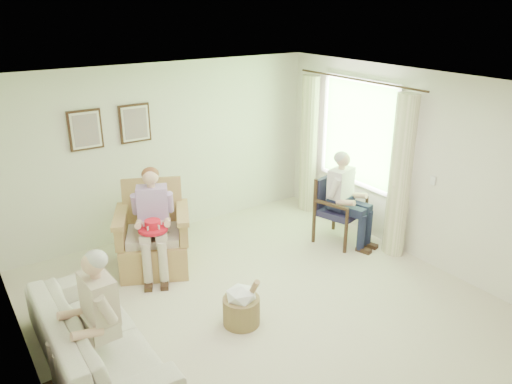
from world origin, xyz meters
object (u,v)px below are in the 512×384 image
red_hat (153,227)px  wicker_armchair (153,242)px  person_wicker (155,214)px  person_sofa (97,311)px  person_dark (345,192)px  hatbox (242,305)px  wood_armchair (337,206)px  sofa (96,337)px

red_hat → wicker_armchair: bearing=71.7°
person_wicker → person_sofa: bearing=-103.5°
person_dark → red_hat: 2.81m
wicker_armchair → hatbox: bearing=-55.3°
person_wicker → red_hat: person_wicker is taller
wood_armchair → person_wicker: (-2.65, 0.57, 0.30)m
person_dark → hatbox: (-2.34, -0.87, -0.57)m
sofa → person_wicker: size_ratio=1.59×
person_sofa → hatbox: (1.56, -0.01, -0.51)m
wicker_armchair → person_dark: person_dark is taller
wood_armchair → hatbox: (-2.34, -1.03, -0.30)m
person_dark → person_sofa: size_ratio=1.05×
person_wicker → person_sofa: person_wicker is taller
person_dark → red_hat: size_ratio=3.69×
person_dark → red_hat: bearing=151.9°
wicker_armchair → red_hat: (-0.11, -0.33, 0.38)m
sofa → person_wicker: 1.93m
wicker_armchair → hatbox: (0.31, -1.75, -0.13)m
sofa → person_sofa: size_ratio=1.73×
hatbox → sofa: bearing=172.1°
wood_armchair → sofa: (-3.90, -0.82, -0.21)m
sofa → red_hat: bearing=-43.4°
wood_armchair → red_hat: wood_armchair is taller
person_dark → wicker_armchair: bearing=144.9°
wicker_armchair → person_wicker: bearing=-65.3°
red_hat → sofa: bearing=-133.4°
sofa → wood_armchair: bearing=-78.2°
person_dark → hatbox: 2.56m
person_sofa → hatbox: size_ratio=2.12×
wood_armchair → sofa: 3.99m
red_hat → hatbox: size_ratio=0.60×
person_wicker → hatbox: (0.31, -1.60, -0.60)m
wicker_armchair → hatbox: size_ratio=1.90×
sofa → hatbox: (1.56, -0.22, -0.09)m
person_sofa → wood_armchair: bearing=101.1°
person_wicker → person_dark: person_wicker is taller
sofa → red_hat: size_ratio=6.05×
person_sofa → red_hat: (1.14, 1.41, 0.00)m
wood_armchair → hatbox: wood_armchair is taller
wood_armchair → red_hat: size_ratio=2.63×
red_hat → hatbox: red_hat is taller
sofa → red_hat: (1.14, 1.21, 0.42)m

